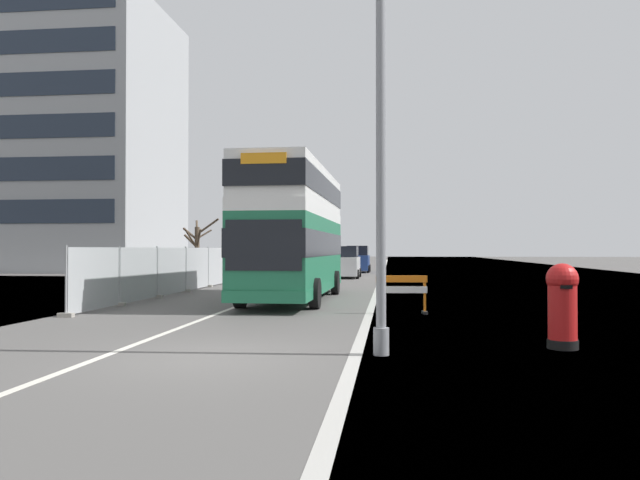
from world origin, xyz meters
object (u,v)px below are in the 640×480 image
lamppost_foreground (381,108)px  double_decker_bus (295,231)px  red_pillar_postbox (562,302)px  roadworks_barrier (402,290)px  car_oncoming_near (344,263)px  car_receding_mid (358,260)px

lamppost_foreground → double_decker_bus: bearing=106.3°
double_decker_bus → red_pillar_postbox: (6.92, -10.59, -1.70)m
double_decker_bus → roadworks_barrier: 6.29m
lamppost_foreground → roadworks_barrier: lamppost_foreground is taller
car_oncoming_near → car_receding_mid: bearing=87.8°
lamppost_foreground → red_pillar_postbox: (3.48, 1.13, -3.60)m
double_decker_bus → car_receding_mid: bearing=88.1°
red_pillar_postbox → roadworks_barrier: bearing=116.2°
lamppost_foreground → car_oncoming_near: bearing=95.6°
double_decker_bus → car_receding_mid: double_decker_bus is taller
red_pillar_postbox → roadworks_barrier: red_pillar_postbox is taller
lamppost_foreground → roadworks_barrier: bearing=86.1°
red_pillar_postbox → car_oncoming_near: (-6.38, 28.45, 0.08)m
car_oncoming_near → red_pillar_postbox: bearing=-77.4°
red_pillar_postbox → roadworks_barrier: size_ratio=1.07×
lamppost_foreground → car_receding_mid: lamppost_foreground is taller
double_decker_bus → car_oncoming_near: double_decker_bus is taller
roadworks_barrier → car_receding_mid: 32.24m
roadworks_barrier → car_receding_mid: (-3.01, 32.10, 0.31)m
red_pillar_postbox → car_receding_mid: bearing=98.9°
car_receding_mid → red_pillar_postbox: bearing=-81.1°
lamppost_foreground → car_oncoming_near: lamppost_foreground is taller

